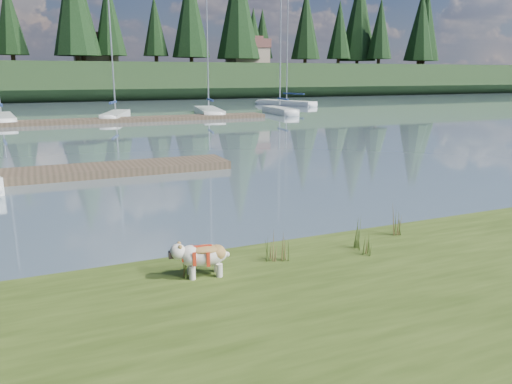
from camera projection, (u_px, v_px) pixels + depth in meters
name	position (u px, v px, depth m)	size (l,w,h in m)	color
ground	(79.00, 123.00, 37.77)	(200.00, 200.00, 0.00)	gray
ridge	(55.00, 81.00, 75.57)	(200.00, 20.00, 5.00)	black
bulldog	(203.00, 255.00, 8.33)	(1.01, 0.50, 0.59)	silver
dock_near	(7.00, 177.00, 17.45)	(16.00, 2.00, 0.30)	#4C3D2C
dock_far	(106.00, 120.00, 38.51)	(26.00, 2.20, 0.30)	#4C3D2C
sailboat_bg_1	(1.00, 117.00, 39.11)	(2.47, 8.50, 12.46)	white
sailboat_bg_2	(117.00, 114.00, 42.02)	(3.56, 7.22, 10.82)	white
sailboat_bg_3	(208.00, 110.00, 46.46)	(3.47, 9.37, 13.38)	white
sailboat_bg_4	(277.00, 110.00, 47.36)	(2.03, 7.10, 10.43)	white
sailboat_bg_5	(282.00, 102.00, 59.41)	(5.08, 8.65, 12.35)	white
weed_0	(270.00, 248.00, 9.05)	(0.17, 0.14, 0.56)	#475B23
weed_1	(285.00, 249.00, 9.01)	(0.17, 0.14, 0.53)	#475B23
weed_2	(360.00, 235.00, 9.64)	(0.17, 0.14, 0.66)	#475B23
weed_3	(188.00, 265.00, 8.33)	(0.17, 0.14, 0.48)	#475B23
weed_4	(368.00, 245.00, 9.31)	(0.17, 0.14, 0.46)	#475B23
weed_5	(396.00, 222.00, 10.44)	(0.17, 0.14, 0.71)	#475B23
mud_lip	(213.00, 266.00, 9.55)	(60.00, 0.50, 0.14)	#33281C
conifer_4	(73.00, 3.00, 68.03)	(6.16, 6.16, 15.10)	#382619
conifer_5	(155.00, 26.00, 76.77)	(3.96, 3.96, 10.35)	#382619
conifer_6	(238.00, 7.00, 79.29)	(7.04, 7.04, 17.00)	#382619
conifer_7	(306.00, 24.00, 87.81)	(5.28, 5.28, 13.20)	#382619
conifer_8	(380.00, 29.00, 89.43)	(4.62, 4.62, 11.77)	#382619
conifer_9	(426.00, 25.00, 96.83)	(5.94, 5.94, 14.62)	#382619
house_1	(95.00, 49.00, 74.99)	(6.30, 5.30, 4.65)	gray
house_2	(247.00, 51.00, 82.50)	(6.30, 5.30, 4.65)	gray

